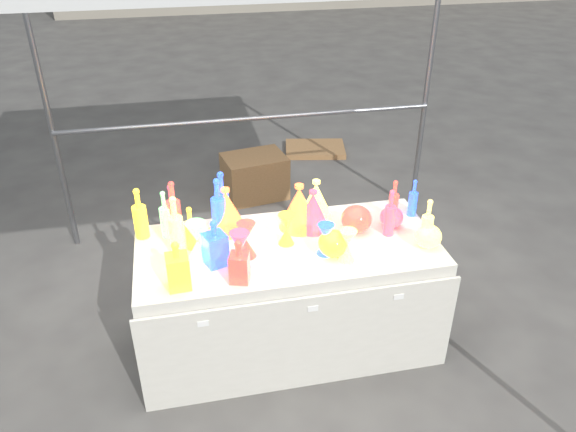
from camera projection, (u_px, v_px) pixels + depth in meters
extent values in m
plane|color=#64615D|center=(288.00, 339.00, 3.73)|extent=(80.00, 80.00, 0.00)
cylinder|color=gray|center=(47.00, 106.00, 4.12)|extent=(0.04, 0.04, 2.40)
cylinder|color=gray|center=(428.00, 81.00, 4.65)|extent=(0.04, 0.04, 2.40)
cylinder|color=gray|center=(250.00, 119.00, 4.46)|extent=(3.00, 0.04, 0.04)
cube|color=silver|center=(288.00, 294.00, 3.54)|extent=(1.80, 0.80, 0.75)
cube|color=silver|center=(303.00, 344.00, 3.21)|extent=(1.84, 0.02, 0.68)
cube|color=white|center=(203.00, 324.00, 2.97)|extent=(0.06, 0.00, 0.03)
cube|color=white|center=(313.00, 309.00, 3.08)|extent=(0.06, 0.00, 0.03)
cube|color=white|center=(399.00, 297.00, 3.16)|extent=(0.06, 0.00, 0.03)
cube|color=#9E7147|center=(255.00, 176.00, 5.35)|extent=(0.63, 0.51, 0.41)
cube|color=#9E7147|center=(315.00, 149.00, 6.34)|extent=(0.74, 0.59, 0.06)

